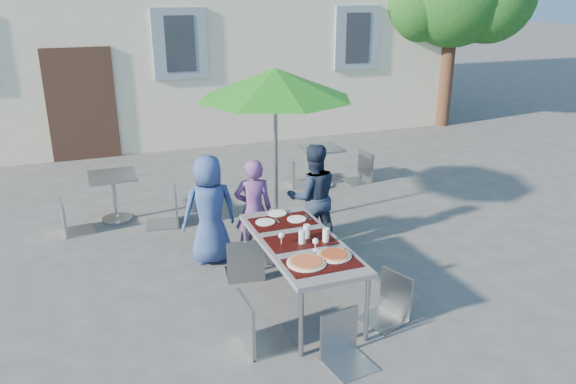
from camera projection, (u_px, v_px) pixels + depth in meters
name	position (u px, v px, depth m)	size (l,w,h in m)	color
ground	(337.00, 341.00, 5.47)	(90.00, 90.00, 0.00)	#444446
dining_table	(300.00, 245.00, 5.89)	(0.80, 1.85, 0.76)	#4B4B50
pizza_near_left	(307.00, 262.00, 5.37)	(0.38, 0.38, 0.03)	white
pizza_near_right	(334.00, 255.00, 5.52)	(0.35, 0.35, 0.03)	white
glassware	(309.00, 235.00, 5.81)	(0.52, 0.37, 0.15)	silver
place_settings	(280.00, 218.00, 6.43)	(0.62, 0.46, 0.01)	white
child_0	(209.00, 210.00, 6.87)	(0.67, 0.44, 1.38)	navy
child_1	(253.00, 209.00, 6.98)	(0.47, 0.31, 1.30)	#643974
child_2	(313.00, 197.00, 7.25)	(0.68, 0.39, 1.41)	#1B263B
chair_0	(244.00, 233.00, 6.47)	(0.50, 0.51, 0.99)	gray
chair_1	(280.00, 226.00, 6.90)	(0.46, 0.46, 0.85)	gray
chair_2	(312.00, 221.00, 6.87)	(0.56, 0.56, 0.95)	gray
chair_3	(256.00, 291.00, 5.18)	(0.47, 0.46, 1.02)	#8E9599
chair_4	(392.00, 271.00, 5.69)	(0.52, 0.52, 0.92)	gray
chair_5	(346.00, 311.00, 5.01)	(0.45, 0.45, 0.90)	gray
patio_umbrella	(275.00, 85.00, 7.49)	(2.14, 2.14, 2.25)	#B7B9BF
cafe_table_0	(114.00, 190.00, 8.18)	(0.66, 0.66, 0.71)	#B7B9BF
bg_chair_l_0	(68.00, 197.00, 7.74)	(0.45, 0.45, 0.91)	gray
bg_chair_r_0	(167.00, 185.00, 8.01)	(0.52, 0.51, 1.02)	gray
cafe_table_1	(321.00, 161.00, 9.64)	(0.65, 0.65, 0.70)	#B7B9BF
bg_chair_l_1	(298.00, 154.00, 9.63)	(0.50, 0.50, 0.96)	gray
bg_chair_r_1	(362.00, 150.00, 9.87)	(0.49, 0.49, 0.98)	gray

